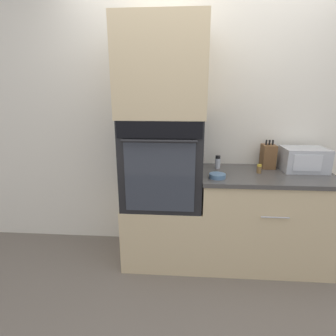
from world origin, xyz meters
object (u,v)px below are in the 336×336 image
Objects in this scene: knife_block at (268,156)px; bowl at (217,176)px; condiment_jar_near at (259,169)px; microwave at (304,159)px; wall_oven at (163,161)px; condiment_jar_mid at (218,162)px.

bowl is at bearing -145.40° from knife_block.
bowl is 1.77× the size of condiment_jar_near.
microwave is 2.75× the size of bowl.
wall_oven is 6.36× the size of condiment_jar_mid.
condiment_jar_near is (-0.41, -0.11, -0.07)m from microwave.
condiment_jar_near is (0.84, 0.01, -0.06)m from wall_oven.
microwave is 0.43m from condiment_jar_near.
wall_oven reaches higher than condiment_jar_near.
condiment_jar_near is 0.64× the size of condiment_jar_mid.
microwave is 0.30m from knife_block.
knife_block is at bearing 165.59° from microwave.
wall_oven is 2.03× the size of microwave.
condiment_jar_mid is (0.50, 0.14, -0.04)m from wall_oven.
condiment_jar_mid is at bearing 83.53° from bowl.
wall_oven is 9.91× the size of condiment_jar_near.
bowl is 0.41m from condiment_jar_near.
knife_block is at bearing 55.98° from condiment_jar_near.
wall_oven is 0.52m from condiment_jar_mid.
wall_oven reaches higher than knife_block.
knife_block reaches higher than condiment_jar_mid.
microwave is (1.25, 0.12, 0.01)m from wall_oven.
microwave is 0.76m from condiment_jar_mid.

